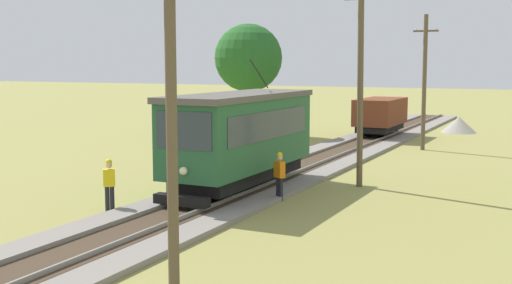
{
  "coord_description": "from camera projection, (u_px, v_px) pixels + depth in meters",
  "views": [
    {
      "loc": [
        11.17,
        -0.08,
        4.94
      ],
      "look_at": [
        -0.59,
        23.9,
        1.64
      ],
      "focal_mm": 44.84,
      "sensor_mm": 36.0,
      "label": 1
    }
  ],
  "objects": [
    {
      "name": "gravel_pile",
      "position": [
        459.0,
        125.0,
        45.78
      ],
      "size": [
        2.49,
        2.49,
        1.13
      ],
      "primitive_type": "cone",
      "color": "#9E998E",
      "rests_on": "ground"
    },
    {
      "name": "utility_pole_near_tram",
      "position": [
        172.0,
        121.0,
        13.3
      ],
      "size": [
        1.4,
        0.25,
        7.28
      ],
      "color": "brown",
      "rests_on": "ground"
    },
    {
      "name": "red_tram",
      "position": [
        241.0,
        136.0,
        24.33
      ],
      "size": [
        2.6,
        8.54,
        4.79
      ],
      "color": "#235633",
      "rests_on": "rail_right"
    },
    {
      "name": "tree_left_far",
      "position": [
        248.0,
        58.0,
        43.14
      ],
      "size": [
        4.59,
        4.59,
        7.6
      ],
      "color": "#4C3823",
      "rests_on": "ground"
    },
    {
      "name": "utility_pole_mid",
      "position": [
        360.0,
        79.0,
        25.11
      ],
      "size": [
        1.4,
        0.53,
        8.46
      ],
      "color": "brown",
      "rests_on": "ground"
    },
    {
      "name": "utility_pole_far",
      "position": [
        424.0,
        81.0,
        36.17
      ],
      "size": [
        1.4,
        0.38,
        7.67
      ],
      "color": "brown",
      "rests_on": "ground"
    },
    {
      "name": "freight_car",
      "position": [
        380.0,
        115.0,
        42.32
      ],
      "size": [
        2.4,
        5.2,
        2.31
      ],
      "color": "brown",
      "rests_on": "rail_right"
    },
    {
      "name": "second_worker",
      "position": [
        279.0,
        174.0,
        22.94
      ],
      "size": [
        0.45,
        0.39,
        1.78
      ],
      "rotation": [
        0.0,
        0.0,
        -2.08
      ],
      "color": "black",
      "rests_on": "ground"
    },
    {
      "name": "track_worker",
      "position": [
        109.0,
        183.0,
        21.3
      ],
      "size": [
        0.45,
        0.42,
        1.78
      ],
      "rotation": [
        0.0,
        0.0,
        2.21
      ],
      "color": "black",
      "rests_on": "ground"
    }
  ]
}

